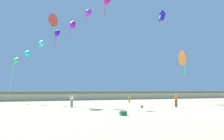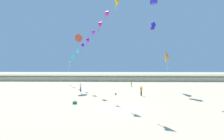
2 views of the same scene
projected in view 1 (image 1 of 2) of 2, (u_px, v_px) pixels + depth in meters
ground_plane at (194, 113)px, 22.39m from camera, size 240.00×240.00×0.00m
dune_ridge at (82, 95)px, 58.56m from camera, size 120.00×13.13×2.04m
person_near_left at (129, 98)px, 41.95m from camera, size 0.53×0.20×1.50m
person_near_right at (176, 99)px, 30.98m from camera, size 0.48×0.51×1.76m
person_mid_center at (72, 99)px, 30.61m from camera, size 0.60×0.28×1.74m
large_kite_low_lead at (184, 58)px, 40.37m from camera, size 1.70×2.83×4.40m
large_kite_mid_trail at (162, 17)px, 42.12m from camera, size 1.69×1.33×2.43m
large_kite_high_solo at (52, 21)px, 36.15m from camera, size 2.04×1.75×3.81m
beach_cooler at (123, 113)px, 20.76m from camera, size 0.58×0.41×0.46m
beach_ball at (142, 106)px, 29.59m from camera, size 0.36×0.36×0.36m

